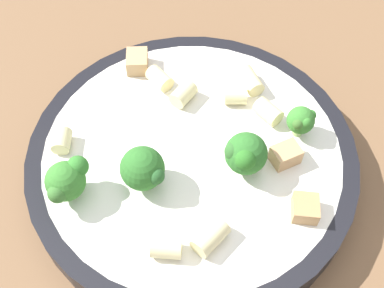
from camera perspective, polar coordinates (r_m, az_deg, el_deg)
name	(u,v)px	position (r m, az deg, el deg)	size (l,w,h in m)	color
ground_plane	(192,170)	(0.45, 0.00, -3.13)	(2.00, 2.00, 0.00)	brown
pasta_bowl	(192,159)	(0.43, 0.00, -1.78)	(0.29, 0.29, 0.03)	black
broccoli_floret_0	(245,154)	(0.39, 6.32, -1.21)	(0.04, 0.04, 0.04)	#9EC175
broccoli_floret_1	(144,169)	(0.39, -5.74, -3.01)	(0.04, 0.04, 0.04)	#93B766
broccoli_floret_2	(67,179)	(0.39, -14.58, -4.06)	(0.04, 0.03, 0.04)	#84AD60
broccoli_floret_3	(301,121)	(0.43, 12.82, 2.71)	(0.03, 0.02, 0.03)	#9EC175
rigatoni_0	(235,96)	(0.45, 5.18, 5.64)	(0.02, 0.02, 0.02)	beige
rigatoni_1	(166,248)	(0.37, -3.07, -12.19)	(0.02, 0.02, 0.02)	beige
rigatoni_2	(160,79)	(0.46, -3.86, 7.75)	(0.02, 0.02, 0.02)	beige
rigatoni_3	(183,94)	(0.45, -1.04, 5.93)	(0.02, 0.02, 0.02)	beige
rigatoni_4	(265,108)	(0.44, 8.66, 4.24)	(0.02, 0.02, 0.02)	beige
rigatoni_5	(250,81)	(0.47, 6.93, 7.45)	(0.02, 0.02, 0.03)	beige
rigatoni_6	(210,237)	(0.37, 2.19, -10.95)	(0.02, 0.02, 0.03)	beige
rigatoni_7	(62,141)	(0.43, -15.18, 0.39)	(0.02, 0.02, 0.02)	beige
chicken_chunk_0	(133,63)	(0.48, -7.03, 9.48)	(0.03, 0.02, 0.02)	tan
chicken_chunk_1	(305,208)	(0.39, 13.28, -7.41)	(0.02, 0.02, 0.01)	tan
chicken_chunk_2	(285,155)	(0.42, 11.02, -1.28)	(0.02, 0.02, 0.02)	tan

